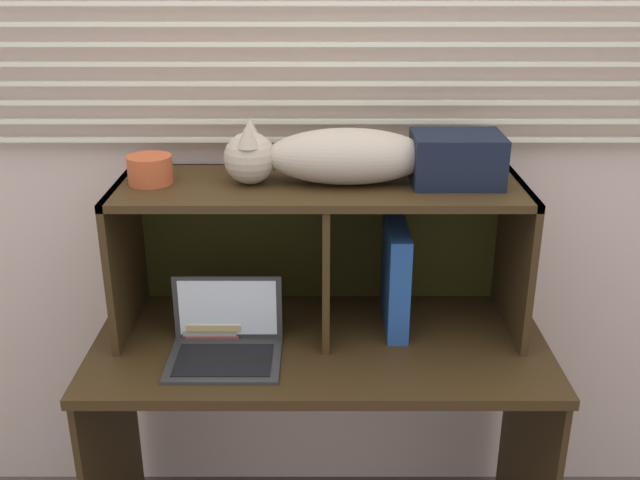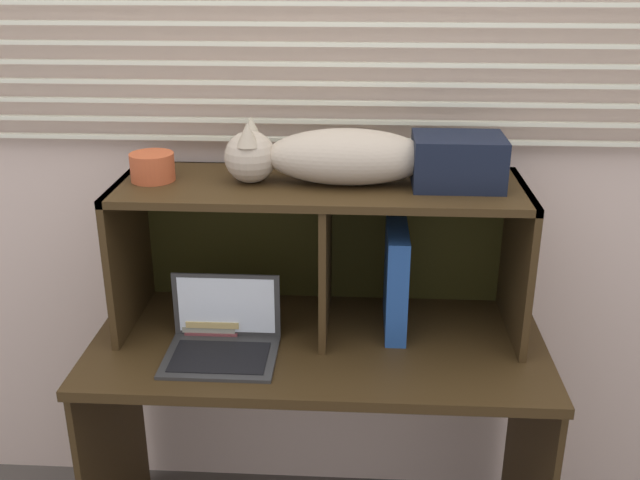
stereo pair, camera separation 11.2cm
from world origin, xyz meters
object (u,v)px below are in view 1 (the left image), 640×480
object	(u,v)px
small_basket	(150,170)
storage_box	(457,159)
cat	(334,157)
laptop	(225,341)
book_stack	(217,316)
binder_upright	(395,276)

from	to	relation	value
small_basket	storage_box	distance (m)	0.85
cat	storage_box	size ratio (longest dim) A/B	3.16
cat	laptop	size ratio (longest dim) A/B	2.53
laptop	book_stack	distance (m)	0.18
binder_upright	book_stack	world-z (taller)	binder_upright
cat	small_basket	world-z (taller)	cat
laptop	storage_box	bearing A→B (deg)	15.66
small_basket	storage_box	bearing A→B (deg)	0.00
book_stack	storage_box	distance (m)	0.84
book_stack	small_basket	bearing A→B (deg)	178.78
cat	small_basket	size ratio (longest dim) A/B	6.27
book_stack	small_basket	xyz separation A→B (m)	(-0.16, 0.00, 0.46)
cat	storage_box	xyz separation A→B (m)	(0.34, 0.00, -0.01)
laptop	book_stack	world-z (taller)	laptop
small_basket	book_stack	bearing A→B (deg)	-1.22
cat	book_stack	distance (m)	0.60
book_stack	storage_box	world-z (taller)	storage_box
book_stack	cat	bearing A→B (deg)	0.56
storage_box	cat	bearing A→B (deg)	-180.00
storage_box	book_stack	bearing A→B (deg)	-179.71
cat	binder_upright	bearing A→B (deg)	0.00
cat	storage_box	bearing A→B (deg)	0.00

